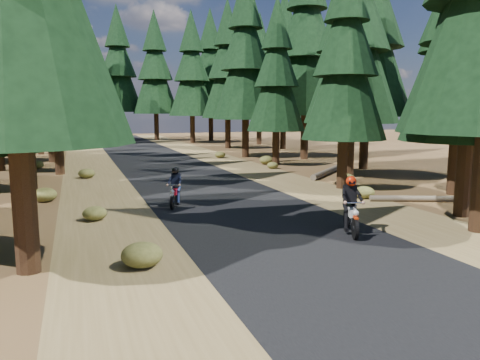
% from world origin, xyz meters
% --- Properties ---
extents(ground, '(120.00, 120.00, 0.00)m').
position_xyz_m(ground, '(0.00, 0.00, 0.00)').
color(ground, '#4D371B').
rests_on(ground, ground).
extents(road, '(6.00, 100.00, 0.01)m').
position_xyz_m(road, '(0.00, 5.00, 0.01)').
color(road, black).
rests_on(road, ground).
extents(shoulder_l, '(3.20, 100.00, 0.01)m').
position_xyz_m(shoulder_l, '(-4.60, 5.00, 0.00)').
color(shoulder_l, brown).
rests_on(shoulder_l, ground).
extents(shoulder_r, '(3.20, 100.00, 0.01)m').
position_xyz_m(shoulder_r, '(4.60, 5.00, 0.00)').
color(shoulder_r, brown).
rests_on(shoulder_r, ground).
extents(pine_forest, '(34.59, 55.08, 16.32)m').
position_xyz_m(pine_forest, '(-0.02, 21.05, 7.89)').
color(pine_forest, black).
rests_on(pine_forest, ground).
extents(log_near, '(4.12, 4.05, 0.32)m').
position_xyz_m(log_near, '(7.87, 8.87, 0.16)').
color(log_near, '#4C4233').
rests_on(log_near, ground).
extents(log_far, '(4.11, 1.85, 0.24)m').
position_xyz_m(log_far, '(7.41, 0.52, 0.12)').
color(log_far, '#4C4233').
rests_on(log_far, ground).
extents(understory_shrubs, '(15.67, 29.60, 0.58)m').
position_xyz_m(understory_shrubs, '(0.58, 6.07, 0.26)').
color(understory_shrubs, '#474C1E').
rests_on(understory_shrubs, ground).
extents(rider_lead, '(1.22, 1.95, 1.67)m').
position_xyz_m(rider_lead, '(1.92, -2.70, 0.56)').
color(rider_lead, beige).
rests_on(rider_lead, road).
extents(rider_follow, '(1.08, 1.70, 1.46)m').
position_xyz_m(rider_follow, '(-2.08, 2.86, 0.49)').
color(rider_follow, '#A50B1A').
rests_on(rider_follow, road).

